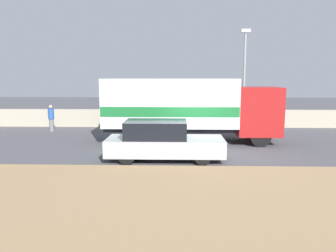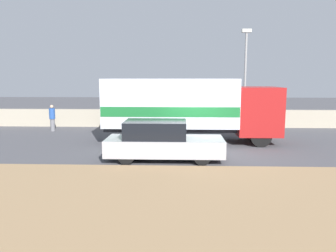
# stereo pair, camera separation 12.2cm
# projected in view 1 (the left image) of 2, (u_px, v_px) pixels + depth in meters

# --- Properties ---
(ground_plane) EXTENTS (80.00, 80.00, 0.00)m
(ground_plane) POSITION_uv_depth(u_px,v_px,m) (192.00, 153.00, 14.19)
(ground_plane) COLOR #47474C
(dirt_shoulder_foreground) EXTENTS (60.00, 6.21, 0.04)m
(dirt_shoulder_foreground) POSITION_uv_depth(u_px,v_px,m) (200.00, 197.00, 8.92)
(dirt_shoulder_foreground) COLOR #937551
(dirt_shoulder_foreground) RESTS_ON ground_plane
(stone_wall_backdrop) EXTENTS (60.00, 0.35, 1.15)m
(stone_wall_backdrop) POSITION_uv_depth(u_px,v_px,m) (187.00, 118.00, 21.55)
(stone_wall_backdrop) COLOR #A39984
(stone_wall_backdrop) RESTS_ON ground_plane
(street_lamp) EXTENTS (0.56, 0.28, 6.14)m
(street_lamp) POSITION_uv_depth(u_px,v_px,m) (244.00, 72.00, 20.14)
(street_lamp) COLOR gray
(street_lamp) RESTS_ON ground_plane
(box_truck) EXTENTS (8.58, 2.57, 3.18)m
(box_truck) POSITION_uv_depth(u_px,v_px,m) (187.00, 106.00, 16.33)
(box_truck) COLOR maroon
(box_truck) RESTS_ON ground_plane
(car_hatchback) EXTENTS (4.59, 1.76, 1.56)m
(car_hatchback) POSITION_uv_depth(u_px,v_px,m) (162.00, 141.00, 12.89)
(car_hatchback) COLOR #9E9EA3
(car_hatchback) RESTS_ON ground_plane
(pedestrian) EXTENTS (0.35, 0.35, 1.60)m
(pedestrian) POSITION_uv_depth(u_px,v_px,m) (51.00, 118.00, 19.76)
(pedestrian) COLOR slate
(pedestrian) RESTS_ON ground_plane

